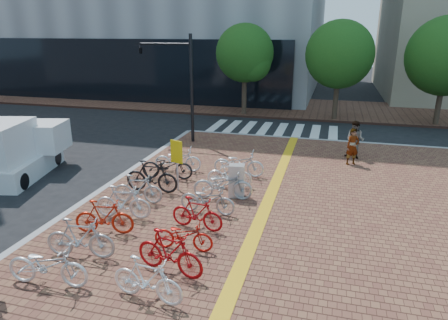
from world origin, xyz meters
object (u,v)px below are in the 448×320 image
(bike_15, at_px, (239,163))
(bike_14, at_px, (229,174))
(bike_3, at_px, (123,202))
(box_truck, at_px, (18,150))
(bike_11, at_px, (197,213))
(bike_5, at_px, (152,176))
(bike_6, at_px, (167,166))
(bike_9, at_px, (169,253))
(pedestrian_a, at_px, (352,147))
(bike_8, at_px, (147,280))
(bike_12, at_px, (207,199))
(bike_0, at_px, (47,265))
(bike_4, at_px, (138,189))
(traffic_light_pole, at_px, (168,68))
(bike_10, at_px, (183,235))
(bike_1, at_px, (80,238))
(pedestrian_b, at_px, (355,140))
(utility_box, at_px, (237,181))
(bike_7, at_px, (178,159))
(bike_13, at_px, (223,185))
(yellow_sign, at_px, (176,156))
(bike_2, at_px, (104,217))

(bike_15, bearing_deg, bike_14, 173.98)
(bike_3, distance_m, box_truck, 6.53)
(bike_11, relative_size, bike_15, 0.81)
(bike_5, relative_size, bike_6, 0.97)
(bike_9, relative_size, bike_15, 0.91)
(bike_14, distance_m, pedestrian_a, 5.88)
(bike_8, bearing_deg, bike_12, 7.44)
(bike_0, xyz_separation_m, bike_3, (-0.05, 3.47, 0.02))
(bike_4, height_order, bike_9, bike_9)
(bike_8, height_order, bike_9, bike_9)
(bike_4, distance_m, traffic_light_pole, 8.69)
(bike_8, distance_m, traffic_light_pole, 13.55)
(bike_6, distance_m, bike_10, 5.38)
(bike_3, bearing_deg, box_truck, 59.63)
(bike_1, xyz_separation_m, pedestrian_b, (6.91, 10.45, 0.31))
(bike_0, distance_m, bike_6, 7.00)
(bike_11, bearing_deg, bike_14, 6.25)
(bike_8, bearing_deg, utility_box, 1.67)
(bike_7, height_order, box_truck, box_truck)
(bike_4, xyz_separation_m, bike_12, (2.45, -0.13, -0.02))
(box_truck, bearing_deg, bike_14, 5.05)
(bike_5, height_order, bike_14, bike_5)
(bike_5, relative_size, bike_11, 1.20)
(traffic_light_pole, height_order, box_truck, traffic_light_pole)
(bike_5, distance_m, bike_7, 2.29)
(bike_6, bearing_deg, bike_4, 171.44)
(bike_13, height_order, bike_15, bike_13)
(bike_14, relative_size, box_truck, 0.38)
(bike_1, bearing_deg, bike_9, -99.55)
(bike_0, height_order, bike_8, bike_8)
(bike_1, xyz_separation_m, pedestrian_a, (6.78, 9.51, 0.24))
(bike_0, bearing_deg, bike_15, -23.31)
(bike_0, xyz_separation_m, bike_15, (2.49, 8.02, 0.02))
(bike_10, relative_size, bike_15, 0.80)
(pedestrian_a, bearing_deg, bike_10, -143.75)
(box_truck, bearing_deg, bike_8, -35.22)
(bike_10, xyz_separation_m, yellow_sign, (-1.66, 3.75, 0.87))
(bike_6, bearing_deg, bike_8, -168.07)
(bike_1, height_order, bike_9, bike_9)
(bike_3, distance_m, bike_8, 4.17)
(yellow_sign, bearing_deg, bike_2, -102.72)
(bike_5, height_order, bike_6, bike_5)
(bike_5, distance_m, bike_11, 3.31)
(bike_1, relative_size, bike_8, 1.06)
(bike_2, relative_size, traffic_light_pole, 0.32)
(bike_6, height_order, bike_9, bike_9)
(bike_4, bearing_deg, pedestrian_b, -53.29)
(bike_7, distance_m, box_truck, 6.32)
(bike_5, xyz_separation_m, bike_14, (2.54, 1.15, -0.09))
(bike_6, distance_m, bike_14, 2.54)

